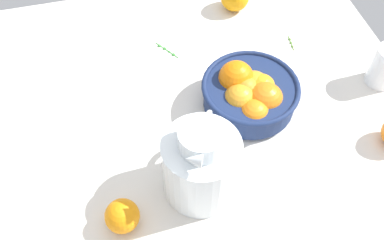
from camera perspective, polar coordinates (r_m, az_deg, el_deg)
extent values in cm
cube|color=silver|center=(102.53, -0.98, -1.89)|extent=(116.68, 108.64, 3.00)
cylinder|color=navy|center=(106.05, 7.27, 2.00)|extent=(19.74, 19.74, 1.20)
cylinder|color=navy|center=(103.31, 7.47, 3.24)|extent=(21.46, 21.46, 5.94)
torus|color=navy|center=(101.07, 7.65, 4.32)|extent=(22.66, 22.66, 1.20)
sphere|color=orange|center=(103.49, 8.91, 4.06)|extent=(6.99, 6.99, 6.99)
sphere|color=orange|center=(104.07, 8.00, 4.39)|extent=(7.26, 7.26, 7.26)
sphere|color=orange|center=(104.72, 6.32, 4.89)|extent=(7.29, 7.29, 7.29)
sphere|color=orange|center=(102.55, 5.73, 5.43)|extent=(8.26, 8.26, 8.26)
sphere|color=orange|center=(101.52, 6.86, 3.91)|extent=(6.41, 6.41, 6.41)
sphere|color=orange|center=(100.12, 6.18, 2.64)|extent=(7.46, 7.46, 7.46)
sphere|color=orange|center=(98.65, 8.03, 0.73)|extent=(7.18, 7.18, 7.18)
sphere|color=orange|center=(100.75, 9.52, 2.40)|extent=(8.35, 8.35, 8.35)
cylinder|color=white|center=(87.19, 0.91, -6.13)|extent=(15.41, 15.41, 15.19)
cylinder|color=white|center=(78.92, 1.00, -2.51)|extent=(8.81, 8.81, 4.41)
cone|color=white|center=(74.74, 0.22, -5.20)|extent=(3.92, 3.82, 2.80)
torus|color=white|center=(90.52, 1.95, -1.09)|extent=(4.50, 7.63, 7.88)
cylinder|color=#FEB23B|center=(90.76, 0.88, -7.46)|extent=(14.18, 14.18, 6.95)
cylinder|color=yellow|center=(118.41, 23.49, 5.63)|extent=(6.35, 6.35, 5.94)
sphere|color=orange|center=(88.01, -9.03, -12.19)|extent=(6.86, 6.86, 6.86)
cylinder|color=green|center=(118.50, -3.28, 9.05)|extent=(4.85, 7.15, 0.30)
sphere|color=green|center=(117.10, -2.40, 8.53)|extent=(0.96, 0.96, 0.96)
sphere|color=green|center=(117.96, -2.99, 8.91)|extent=(0.63, 0.63, 0.63)
sphere|color=green|center=(118.84, -3.58, 9.29)|extent=(0.93, 0.93, 0.93)
sphere|color=green|center=(119.74, -4.15, 9.65)|extent=(0.94, 0.94, 0.94)
cylinder|color=#548433|center=(123.26, 12.71, 9.75)|extent=(0.91, 5.65, 0.30)
sphere|color=#548433|center=(124.12, 12.54, 10.25)|extent=(0.85, 0.85, 0.85)
sphere|color=#548433|center=(123.16, 12.72, 9.80)|extent=(0.78, 0.78, 0.78)
sphere|color=#548433|center=(122.21, 12.90, 9.34)|extent=(0.74, 0.74, 0.74)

